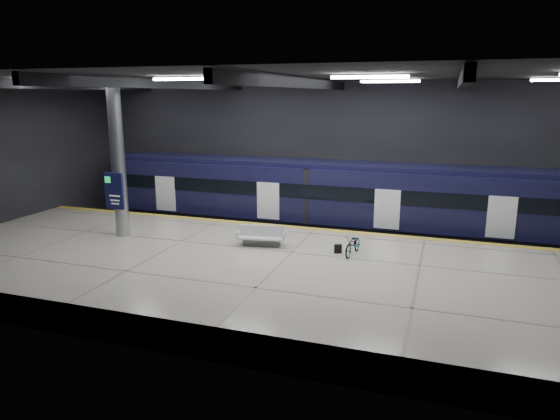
% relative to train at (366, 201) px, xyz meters
% --- Properties ---
extents(ground, '(30.00, 30.00, 0.00)m').
position_rel_train_xyz_m(ground, '(-1.94, -5.50, -2.06)').
color(ground, black).
rests_on(ground, ground).
extents(room_shell, '(30.10, 16.10, 8.05)m').
position_rel_train_xyz_m(room_shell, '(-1.94, -5.49, 3.66)').
color(room_shell, black).
rests_on(room_shell, ground).
extents(platform, '(30.00, 11.00, 1.10)m').
position_rel_train_xyz_m(platform, '(-1.94, -8.00, -1.51)').
color(platform, '#BFB5A1').
rests_on(platform, ground).
extents(safety_strip, '(30.00, 0.40, 0.01)m').
position_rel_train_xyz_m(safety_strip, '(-1.94, -2.75, -0.95)').
color(safety_strip, gold).
rests_on(safety_strip, platform).
extents(rails, '(30.00, 1.52, 0.16)m').
position_rel_train_xyz_m(rails, '(-1.94, 0.00, -1.98)').
color(rails, gray).
rests_on(rails, ground).
extents(train, '(29.40, 2.84, 3.79)m').
position_rel_train_xyz_m(train, '(0.00, 0.00, 0.00)').
color(train, black).
rests_on(train, ground).
extents(bench, '(2.09, 1.14, 0.88)m').
position_rel_train_xyz_m(bench, '(-3.42, -6.01, -0.65)').
color(bench, '#595B60').
rests_on(bench, platform).
extents(bicycle, '(0.79, 1.68, 0.85)m').
position_rel_train_xyz_m(bicycle, '(0.45, -5.98, -0.54)').
color(bicycle, '#99999E').
rests_on(bicycle, platform).
extents(pannier_bag, '(0.34, 0.26, 0.35)m').
position_rel_train_xyz_m(pannier_bag, '(-0.15, -5.98, -0.78)').
color(pannier_bag, black).
rests_on(pannier_bag, platform).
extents(info_column, '(0.90, 0.78, 6.90)m').
position_rel_train_xyz_m(info_column, '(-9.94, -6.52, 2.40)').
color(info_column, '#9EA0A5').
rests_on(info_column, platform).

